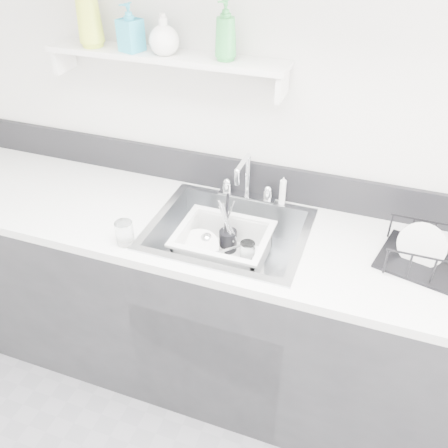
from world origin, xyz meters
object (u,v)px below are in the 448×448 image
at_px(dish_rack, 433,252).
at_px(wash_tub, 223,247).
at_px(counter_run, 228,309).
at_px(sink, 228,246).

bearing_deg(dish_rack, wash_tub, -162.86).
distance_m(counter_run, wash_tub, 0.37).
bearing_deg(wash_tub, counter_run, 13.98).
bearing_deg(dish_rack, sink, -163.15).
xyz_separation_m(sink, dish_rack, (0.78, 0.04, 0.15)).
xyz_separation_m(counter_run, wash_tub, (-0.02, -0.01, 0.37)).
bearing_deg(counter_run, dish_rack, 3.14).
xyz_separation_m(counter_run, dish_rack, (0.78, 0.04, 0.52)).
bearing_deg(counter_run, sink, 0.00).
distance_m(counter_run, dish_rack, 0.94).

